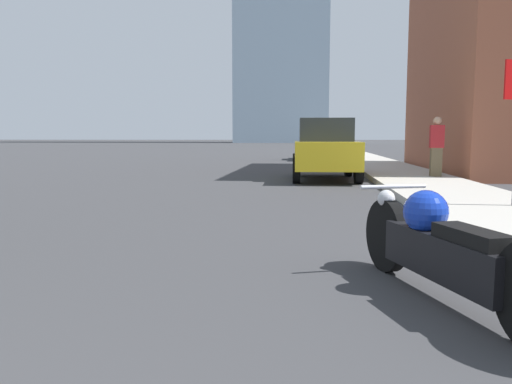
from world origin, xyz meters
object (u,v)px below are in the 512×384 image
parked_car_black (319,144)px  pedestrian (436,146)px  parked_car_yellow (325,149)px  motorcycle (441,248)px

parked_car_black → pedestrian: 13.36m
parked_car_yellow → pedestrian: pedestrian is taller
motorcycle → parked_car_black: 23.31m
motorcycle → parked_car_yellow: parked_car_yellow is taller
parked_car_black → parked_car_yellow: bearing=-91.8°
parked_car_yellow → parked_car_black: bearing=87.9°
motorcycle → pedestrian: size_ratio=1.47×
parked_car_black → pedestrian: bearing=-78.8°
pedestrian → parked_car_black: bearing=102.7°
motorcycle → parked_car_black: size_ratio=0.54×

